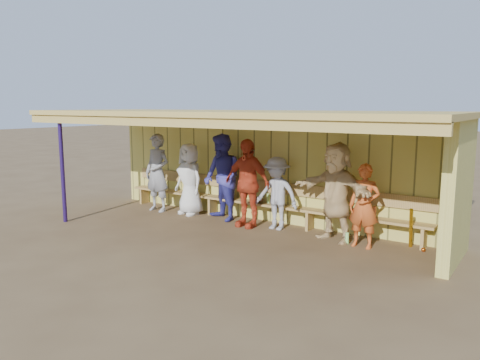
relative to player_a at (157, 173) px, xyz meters
The scene contains 11 objects.
ground 2.87m from the player_a, 12.67° to the right, with size 90.00×90.00×0.00m, color brown.
player_a is the anchor object (origin of this frame).
player_b 0.91m from the player_a, 10.67° to the left, with size 0.84×0.55×1.72m, color silver.
player_c 1.90m from the player_a, ahead, with size 0.96×0.75×1.98m, color #383797.
player_d 2.66m from the player_a, ahead, with size 1.12×0.47×1.91m, color #C73E1F.
player_e 3.32m from the player_a, ahead, with size 1.00×0.57×1.55m, color #96989E.
player_f 4.67m from the player_a, ahead, with size 1.79×0.57×1.93m, color #DFBC7D.
player_g 5.28m from the player_a, ahead, with size 0.57×0.37×1.56m, color #C3521F.
dugout_structure 3.12m from the player_a, ahead, with size 8.80×3.20×2.50m.
bench 2.72m from the player_a, 11.20° to the left, with size 7.60×0.34×0.93m.
dugout_equipment 2.55m from the player_a, ahead, with size 5.70×0.62×0.80m.
Camera 1 is at (5.48, -7.70, 2.61)m, focal length 35.00 mm.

